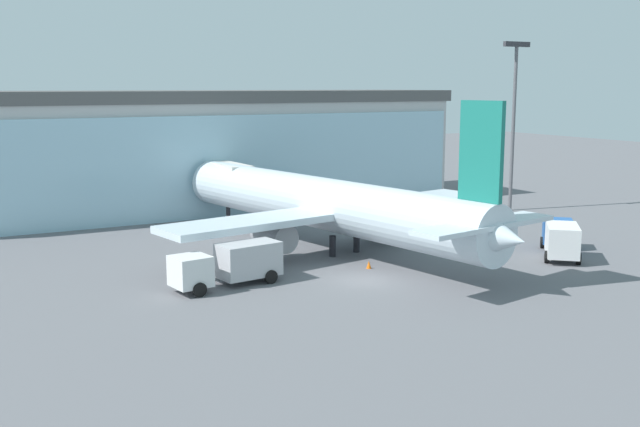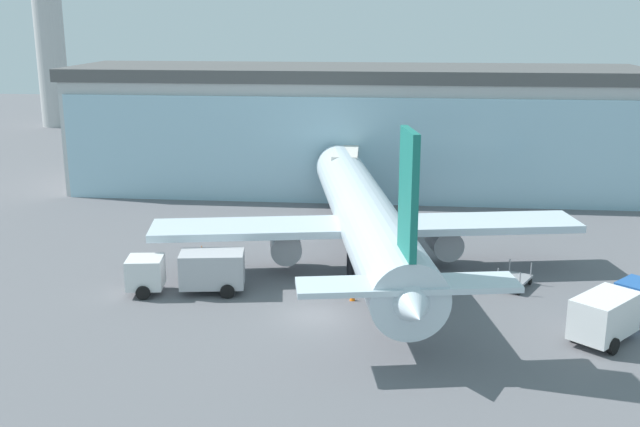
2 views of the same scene
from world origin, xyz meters
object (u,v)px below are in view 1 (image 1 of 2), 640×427
object	(u,v)px
jet_bridge	(218,175)
catering_truck	(230,264)
apron_light_mast	(514,111)
airplane	(327,205)
baggage_cart	(455,239)
safety_cone_nose	(369,265)
safety_cone_wingtip	(170,259)
fuel_truck	(561,237)

from	to	relation	value
jet_bridge	catering_truck	size ratio (longest dim) A/B	1.53
apron_light_mast	airplane	world-z (taller)	apron_light_mast
catering_truck	baggage_cart	distance (m)	20.80
baggage_cart	safety_cone_nose	size ratio (longest dim) A/B	5.86
apron_light_mast	catering_truck	distance (m)	39.96
airplane	catering_truck	xyz separation A→B (m)	(-10.64, -6.51, -2.11)
baggage_cart	safety_cone_nose	bearing A→B (deg)	135.06
airplane	safety_cone_wingtip	world-z (taller)	airplane
apron_light_mast	airplane	size ratio (longest dim) A/B	0.45
fuel_truck	safety_cone_nose	bearing A→B (deg)	117.29
apron_light_mast	catering_truck	size ratio (longest dim) A/B	2.26
jet_bridge	apron_light_mast	bearing A→B (deg)	-111.08
apron_light_mast	baggage_cart	world-z (taller)	apron_light_mast
jet_bridge	catering_truck	world-z (taller)	jet_bridge
catering_truck	fuel_truck	xyz separation A→B (m)	(24.98, -3.91, 0.00)
safety_cone_nose	safety_cone_wingtip	distance (m)	14.51
jet_bridge	catering_truck	xyz separation A→B (m)	(-8.12, -23.69, -2.74)
jet_bridge	apron_light_mast	world-z (taller)	apron_light_mast
jet_bridge	safety_cone_wingtip	distance (m)	18.69
apron_light_mast	fuel_truck	world-z (taller)	apron_light_mast
fuel_truck	baggage_cart	size ratio (longest dim) A/B	2.16
fuel_truck	safety_cone_wingtip	bearing A→B (deg)	106.61
jet_bridge	baggage_cart	size ratio (longest dim) A/B	3.58
baggage_cart	apron_light_mast	bearing A→B (deg)	-28.43
safety_cone_wingtip	jet_bridge	bearing A→B (deg)	58.21
jet_bridge	airplane	bearing A→B (deg)	-173.92
jet_bridge	airplane	xyz separation A→B (m)	(2.52, -17.19, -0.63)
fuel_truck	jet_bridge	bearing A→B (deg)	72.54
catering_truck	airplane	bearing A→B (deg)	-157.32
safety_cone_wingtip	catering_truck	bearing A→B (deg)	-79.60
jet_bridge	safety_cone_nose	distance (m)	24.40
airplane	baggage_cart	size ratio (longest dim) A/B	11.65
fuel_truck	safety_cone_wingtip	xyz separation A→B (m)	(-26.48, 12.08, -1.19)
baggage_cart	safety_cone_wingtip	size ratio (longest dim) A/B	5.86
airplane	fuel_truck	bearing A→B (deg)	-136.69
baggage_cart	fuel_truck	bearing A→B (deg)	-120.85
baggage_cart	safety_cone_wingtip	xyz separation A→B (m)	(-22.04, 5.07, -0.23)
catering_truck	fuel_truck	bearing A→B (deg)	162.35
apron_light_mast	baggage_cart	bearing A→B (deg)	-145.23
fuel_truck	baggage_cart	bearing A→B (deg)	73.48
baggage_cart	safety_cone_nose	distance (m)	10.80
airplane	safety_cone_wingtip	distance (m)	12.69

